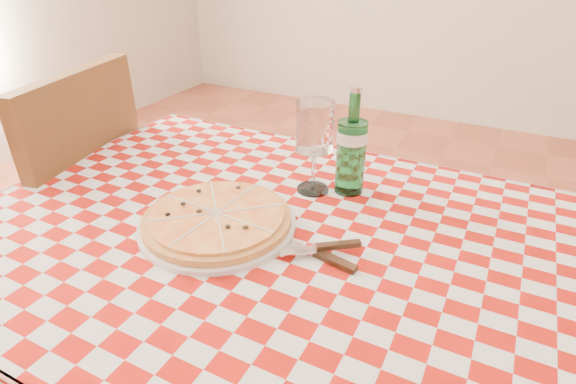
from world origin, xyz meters
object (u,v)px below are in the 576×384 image
Objects in this scene: dining_table at (283,275)px; chair_far at (72,209)px; wine_glass at (314,148)px; water_bottle at (352,142)px; pizza_plate at (217,218)px.

dining_table is 1.24× the size of chair_far.
chair_far is 4.70× the size of wine_glass.
water_bottle is (0.81, 0.13, 0.32)m from chair_far.
chair_far reaches higher than wine_glass.
chair_far is at bearing -172.35° from wine_glass.
dining_table is at bearing -82.88° from wine_glass.
pizza_plate is 0.26m from wine_glass.
pizza_plate is 1.50× the size of wine_glass.
water_bottle is at bearing 55.46° from pizza_plate.
wine_glass is at bearing -154.67° from water_bottle.
water_bottle reaches higher than wine_glass.
chair_far reaches higher than dining_table.
water_bottle reaches higher than chair_far.
dining_table is 0.77m from chair_far.
water_bottle is (0.05, 0.23, 0.22)m from dining_table.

